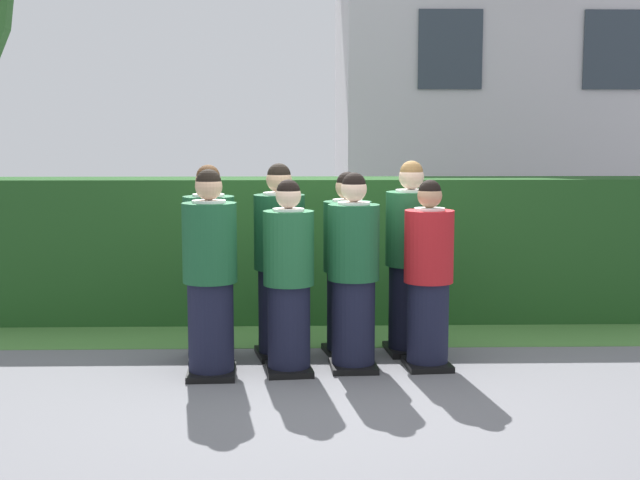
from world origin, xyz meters
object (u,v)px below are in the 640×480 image
object	(u,v)px
student_front_row_2	(353,276)
student_in_red_blazer	(428,279)
student_front_row_0	(210,279)
student_rear_row_1	(279,265)
student_rear_row_3	(410,262)
student_front_row_1	(289,282)
student_rear_row_2	(347,268)
student_rear_row_0	(210,268)

from	to	relation	value
student_front_row_2	student_in_red_blazer	world-z (taller)	student_front_row_2
student_front_row_0	student_in_red_blazer	distance (m)	1.78
student_front_row_2	student_front_row_0	bearing A→B (deg)	-170.79
student_front_row_0	student_rear_row_1	size ratio (longest dim) A/B	0.99
student_in_red_blazer	student_rear_row_3	bearing A→B (deg)	100.07
student_in_red_blazer	student_rear_row_1	bearing A→B (deg)	162.89
student_front_row_1	student_front_row_2	world-z (taller)	student_front_row_2
student_front_row_1	student_rear_row_1	size ratio (longest dim) A/B	0.94
student_rear_row_1	student_front_row_0	bearing A→B (deg)	-132.12
student_front_row_0	student_rear_row_3	distance (m)	1.82
student_front_row_0	student_rear_row_2	bearing A→B (deg)	30.54
student_front_row_0	student_rear_row_2	world-z (taller)	student_front_row_0
student_front_row_0	student_front_row_1	bearing A→B (deg)	7.82
student_rear_row_1	student_front_row_2	bearing A→B (deg)	-33.58
student_front_row_0	student_rear_row_1	world-z (taller)	student_rear_row_1
student_front_row_1	student_rear_row_1	xyz separation A→B (m)	(-0.09, 0.51, 0.05)
student_front_row_0	student_in_red_blazer	xyz separation A→B (m)	(1.77, 0.21, -0.05)
student_rear_row_3	student_rear_row_2	bearing A→B (deg)	-175.64
student_rear_row_3	student_rear_row_0	bearing A→B (deg)	-173.92
student_front_row_1	student_rear_row_3	size ratio (longest dim) A/B	0.93
student_in_red_blazer	student_rear_row_1	size ratio (longest dim) A/B	0.93
student_in_red_blazer	student_rear_row_2	distance (m)	0.79
student_rear_row_0	student_rear_row_1	world-z (taller)	student_rear_row_1
student_in_red_blazer	student_rear_row_0	size ratio (longest dim) A/B	0.93
student_in_red_blazer	student_rear_row_2	size ratio (longest dim) A/B	0.97
student_rear_row_1	student_rear_row_2	distance (m)	0.59
student_front_row_0	student_rear_row_2	size ratio (longest dim) A/B	1.03
student_front_row_1	student_rear_row_0	distance (m)	0.81
student_front_row_2	student_in_red_blazer	xyz separation A→B (m)	(0.62, 0.03, -0.03)
student_rear_row_1	student_rear_row_2	world-z (taller)	student_rear_row_1
student_front_row_0	student_front_row_1	xyz separation A→B (m)	(0.62, 0.09, -0.04)
student_front_row_0	student_rear_row_0	distance (m)	0.52
student_front_row_1	student_front_row_2	distance (m)	0.54
student_front_row_2	student_rear_row_2	xyz separation A→B (m)	(-0.02, 0.48, -0.01)
student_front_row_0	student_front_row_2	size ratio (longest dim) A/B	1.02
student_front_row_1	student_rear_row_0	size ratio (longest dim) A/B	0.94
student_rear_row_1	student_rear_row_3	world-z (taller)	student_rear_row_3
student_front_row_0	student_rear_row_0	bearing A→B (deg)	96.24
student_front_row_1	student_rear_row_1	world-z (taller)	student_rear_row_1
student_front_row_0	student_rear_row_3	world-z (taller)	student_rear_row_3
student_front_row_2	student_rear_row_3	bearing A→B (deg)	44.36
student_rear_row_0	student_rear_row_3	world-z (taller)	student_rear_row_3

